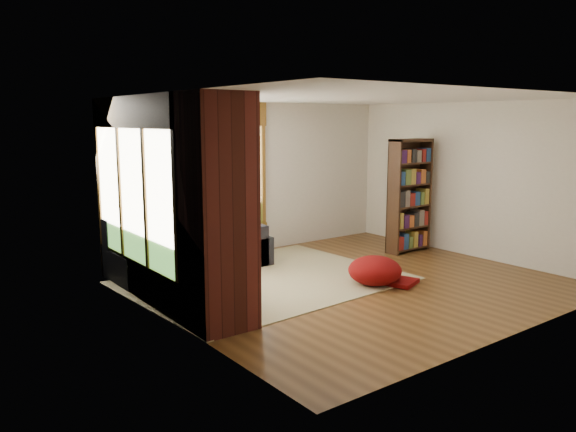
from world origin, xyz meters
TOP-DOWN VIEW (x-y plane):
  - floor at (0.00, 0.00)m, footprint 5.50×5.50m
  - ceiling at (0.00, 0.00)m, footprint 5.50×5.50m
  - wall_back at (0.00, 2.50)m, footprint 5.50×0.04m
  - wall_front at (0.00, -2.50)m, footprint 5.50×0.04m
  - wall_left at (-2.75, 0.00)m, footprint 0.04×5.00m
  - wall_right at (2.75, 0.00)m, footprint 0.04×5.00m
  - windows_back at (-1.20, 2.47)m, footprint 2.82×0.10m
  - windows_left at (-2.72, 1.20)m, footprint 0.10×2.62m
  - roller_blind at (-2.69, 2.03)m, footprint 0.03×0.72m
  - brick_chimney at (-2.40, -0.35)m, footprint 0.70×0.70m
  - sectional_sofa at (-1.95, 1.70)m, footprint 2.20×2.20m
  - area_rug at (-0.96, 0.83)m, footprint 3.91×3.08m
  - bookshelf at (2.14, 0.84)m, footprint 0.85×0.28m
  - pouf at (0.19, -0.26)m, footprint 0.76×0.76m
  - dog_tan at (-1.56, 1.65)m, footprint 1.04×0.97m
  - dog_brindle at (-2.33, 1.01)m, footprint 0.54×0.78m
  - throw_pillows at (-1.92, 1.85)m, footprint 1.98×1.68m

SIDE VIEW (x-z plane):
  - floor at x=0.00m, z-range 0.00..0.00m
  - area_rug at x=-0.96m, z-range 0.00..0.01m
  - pouf at x=0.19m, z-range 0.01..0.42m
  - sectional_sofa at x=-1.95m, z-range -0.10..0.70m
  - dog_brindle at x=-2.33m, z-range 0.54..0.94m
  - throw_pillows at x=-1.92m, z-range 0.56..1.01m
  - dog_tan at x=-1.56m, z-range 0.54..1.05m
  - bookshelf at x=2.14m, z-range 0.00..1.98m
  - wall_back at x=0.00m, z-range 0.00..2.60m
  - wall_front at x=0.00m, z-range 0.00..2.60m
  - wall_left at x=-2.75m, z-range 0.00..2.60m
  - wall_right at x=2.75m, z-range 0.00..2.60m
  - brick_chimney at x=-2.40m, z-range 0.00..2.60m
  - windows_back at x=-1.20m, z-range 0.40..2.30m
  - windows_left at x=-2.72m, z-range 0.40..2.30m
  - roller_blind at x=-2.69m, z-range 1.30..2.20m
  - ceiling at x=0.00m, z-range 2.60..2.60m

